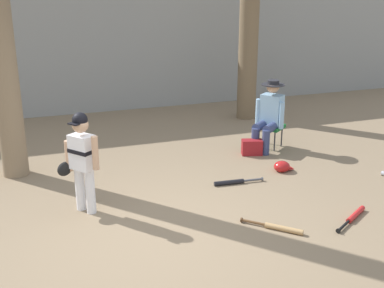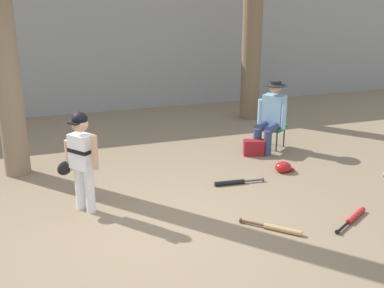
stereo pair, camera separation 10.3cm
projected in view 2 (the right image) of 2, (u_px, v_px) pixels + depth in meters
ground_plane at (148, 239)px, 5.60m from camera, size 60.00×60.00×0.00m
concrete_back_wall at (80, 47)px, 10.61m from camera, size 18.00×0.36×2.87m
tree_behind_spectator at (253, 25)px, 9.90m from camera, size 0.56×0.56×4.46m
young_ballplayer at (81, 156)px, 6.06m from camera, size 0.53×0.50×1.31m
folding_stool at (273, 128)px, 8.54m from camera, size 0.56×0.56×0.41m
seated_spectator at (271, 114)px, 8.37m from camera, size 0.65×0.60×1.20m
handbag_beside_stool at (254, 148)px, 8.25m from camera, size 0.38×0.27×0.26m
bat_black_composite at (233, 182)px, 7.08m from camera, size 0.75×0.12×0.07m
bat_wood_tan at (278, 228)px, 5.76m from camera, size 0.59×0.58×0.07m
bat_red_barrel at (354, 217)px, 6.03m from camera, size 0.70×0.47×0.07m
batting_helmet_red at (283, 167)px, 7.54m from camera, size 0.30×0.23×0.17m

